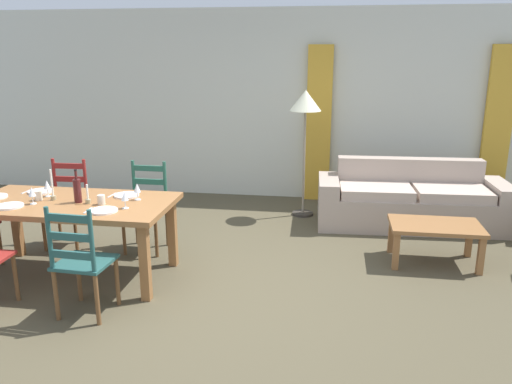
{
  "coord_description": "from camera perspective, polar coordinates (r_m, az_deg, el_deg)",
  "views": [
    {
      "loc": [
        1.1,
        -4.09,
        2.1
      ],
      "look_at": [
        0.36,
        0.72,
        0.75
      ],
      "focal_mm": 35.56,
      "sensor_mm": 36.0,
      "label": 1
    }
  ],
  "objects": [
    {
      "name": "couch",
      "position": [
        6.61,
        16.96,
        -1.07
      ],
      "size": [
        2.31,
        0.9,
        0.8
      ],
      "color": "tan",
      "rests_on": "ground_plane"
    },
    {
      "name": "dinner_plate_far_right",
      "position": [
        5.06,
        -14.36,
        -0.35
      ],
      "size": [
        0.24,
        0.24,
        0.02
      ],
      "primitive_type": "cylinder",
      "color": "white",
      "rests_on": "dining_table"
    },
    {
      "name": "candle_short",
      "position": [
        4.9,
        -18.38,
        -0.69
      ],
      "size": [
        0.05,
        0.05,
        0.18
      ],
      "color": "#998C66",
      "rests_on": "dining_table"
    },
    {
      "name": "ground_plane",
      "position": [
        4.73,
        -5.72,
        -11.08
      ],
      "size": [
        9.6,
        9.6,
        0.02
      ],
      "primitive_type": "cube",
      "color": "#4C4430"
    },
    {
      "name": "dining_chair_near_right",
      "position": [
        4.33,
        -19.07,
        -7.39
      ],
      "size": [
        0.44,
        0.42,
        0.96
      ],
      "color": "#24504D",
      "rests_on": "ground_plane"
    },
    {
      "name": "fork_far_left",
      "position": [
        5.56,
        -24.38,
        0.06
      ],
      "size": [
        0.02,
        0.17,
        0.01
      ],
      "primitive_type": "cube",
      "rotation": [
        0.0,
        0.0,
        -0.05
      ],
      "color": "silver",
      "rests_on": "dining_table"
    },
    {
      "name": "dining_table",
      "position": [
        5.07,
        -20.07,
        -1.93
      ],
      "size": [
        1.9,
        0.96,
        0.75
      ],
      "color": "#925F35",
      "rests_on": "ground_plane"
    },
    {
      "name": "coffee_table",
      "position": [
        5.46,
        19.51,
        -4.05
      ],
      "size": [
        0.9,
        0.56,
        0.42
      ],
      "color": "#925F35",
      "rests_on": "ground_plane"
    },
    {
      "name": "wine_glass_far_right",
      "position": [
        4.88,
        -13.22,
        0.38
      ],
      "size": [
        0.06,
        0.06,
        0.16
      ],
      "color": "white",
      "rests_on": "dining_table"
    },
    {
      "name": "dining_chair_far_left",
      "position": [
        5.98,
        -20.47,
        -1.24
      ],
      "size": [
        0.44,
        0.42,
        0.96
      ],
      "color": "maroon",
      "rests_on": "ground_plane"
    },
    {
      "name": "fork_far_right",
      "position": [
        5.12,
        -15.9,
        -0.35
      ],
      "size": [
        0.03,
        0.17,
        0.01
      ],
      "primitive_type": "cube",
      "rotation": [
        0.0,
        0.0,
        -0.09
      ],
      "color": "silver",
      "rests_on": "dining_table"
    },
    {
      "name": "curtain_panel_right",
      "position": [
        7.64,
        25.48,
        6.47
      ],
      "size": [
        0.35,
        0.08,
        2.2
      ],
      "primitive_type": "cube",
      "color": "gold",
      "rests_on": "ground_plane"
    },
    {
      "name": "dinner_plate_far_left",
      "position": [
        5.47,
        -23.07,
        0.06
      ],
      "size": [
        0.24,
        0.24,
        0.02
      ],
      "primitive_type": "cylinder",
      "color": "white",
      "rests_on": "dining_table"
    },
    {
      "name": "fork_near_right",
      "position": [
        4.69,
        -18.39,
        -1.99
      ],
      "size": [
        0.02,
        0.17,
        0.01
      ],
      "primitive_type": "cube",
      "rotation": [
        0.0,
        0.0,
        0.05
      ],
      "color": "silver",
      "rests_on": "dining_table"
    },
    {
      "name": "curtain_panel_left",
      "position": [
        7.32,
        7.06,
        7.52
      ],
      "size": [
        0.35,
        0.08,
        2.2
      ],
      "primitive_type": "cube",
      "color": "gold",
      "rests_on": "ground_plane"
    },
    {
      "name": "coffee_cup_secondary",
      "position": [
        5.18,
        -23.28,
        -0.38
      ],
      "size": [
        0.07,
        0.07,
        0.09
      ],
      "primitive_type": "cylinder",
      "color": "beige",
      "rests_on": "dining_table"
    },
    {
      "name": "dinner_plate_near_left",
      "position": [
        5.07,
        -25.97,
        -1.43
      ],
      "size": [
        0.24,
        0.24,
        0.02
      ],
      "primitive_type": "cylinder",
      "color": "white",
      "rests_on": "dining_table"
    },
    {
      "name": "standing_lamp",
      "position": [
        6.51,
        5.58,
        9.34
      ],
      "size": [
        0.4,
        0.4,
        1.64
      ],
      "color": "#332D28",
      "rests_on": "ground_plane"
    },
    {
      "name": "wine_glass_far_left",
      "position": [
        5.27,
        -22.45,
        0.7
      ],
      "size": [
        0.06,
        0.06,
        0.16
      ],
      "color": "white",
      "rests_on": "dining_table"
    },
    {
      "name": "wall_far",
      "position": [
        7.51,
        0.32,
        9.75
      ],
      "size": [
        9.6,
        0.16,
        2.7
      ],
      "primitive_type": "cube",
      "color": "beige",
      "rests_on": "ground_plane"
    },
    {
      "name": "coffee_cup_primary",
      "position": [
        4.84,
        -17.01,
        -0.84
      ],
      "size": [
        0.07,
        0.07,
        0.09
      ],
      "primitive_type": "cylinder",
      "color": "beige",
      "rests_on": "dining_table"
    },
    {
      "name": "dining_chair_far_right",
      "position": [
        5.62,
        -12.21,
        -1.64
      ],
      "size": [
        0.43,
        0.41,
        0.96
      ],
      "color": "#265B47",
      "rests_on": "ground_plane"
    },
    {
      "name": "wine_glass_near_left",
      "position": [
        5.06,
        -23.89,
        -0.04
      ],
      "size": [
        0.06,
        0.06,
        0.16
      ],
      "color": "white",
      "rests_on": "dining_table"
    },
    {
      "name": "wine_glass_near_right",
      "position": [
        4.64,
        -14.52,
        -0.48
      ],
      "size": [
        0.06,
        0.06,
        0.16
      ],
      "color": "white",
      "rests_on": "dining_table"
    },
    {
      "name": "wine_bottle",
      "position": [
        4.95,
        -19.46,
        0.2
      ],
      "size": [
        0.07,
        0.07,
        0.32
      ],
      "color": "#471919",
      "rests_on": "dining_table"
    },
    {
      "name": "dinner_plate_near_right",
      "position": [
        4.63,
        -16.74,
        -2.02
      ],
      "size": [
        0.24,
        0.24,
        0.02
      ],
      "primitive_type": "cylinder",
      "color": "white",
      "rests_on": "dining_table"
    },
    {
      "name": "candle_tall",
      "position": [
        5.13,
        -21.91,
        0.1
      ],
      "size": [
        0.05,
        0.05,
        0.3
      ],
      "color": "#998C66",
      "rests_on": "dining_table"
    }
  ]
}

